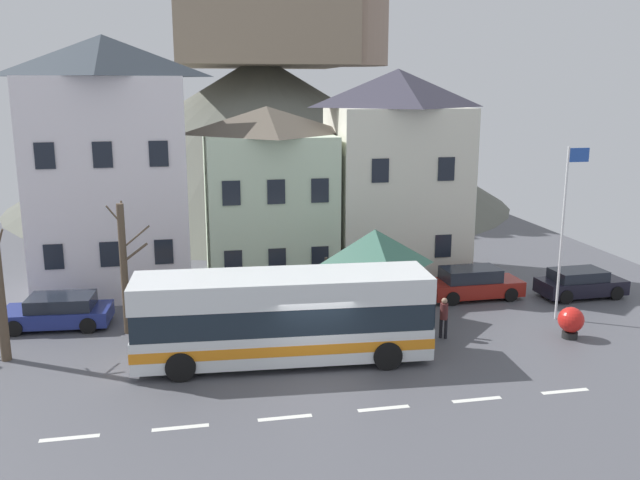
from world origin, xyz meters
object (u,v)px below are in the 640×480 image
object	(u,v)px
public_bench	(330,294)
flagpole	(565,221)
pedestrian_00	(444,315)
bare_tree_02	(124,267)
parked_car_01	(58,312)
hilltop_castle	(262,121)
pedestrian_01	(418,305)
parked_car_00	(473,283)
townhouse_01	(268,195)
transit_bus	(283,318)
harbour_buoy	(571,321)
townhouse_00	(110,167)
parked_car_02	(580,283)
bus_shelter	(375,248)
townhouse_02	(396,175)

from	to	relation	value
public_bench	flagpole	distance (m)	10.32
pedestrian_00	flagpole	world-z (taller)	flagpole
bare_tree_02	parked_car_01	bearing A→B (deg)	155.66
hilltop_castle	pedestrian_01	distance (m)	32.58
parked_car_00	pedestrian_01	world-z (taller)	pedestrian_01
townhouse_01	transit_bus	xyz separation A→B (m)	(-0.82, -10.61, -2.69)
parked_car_00	flagpole	size ratio (longest dim) A/B	0.60
bare_tree_02	flagpole	bearing A→B (deg)	-5.92
pedestrian_01	flagpole	xyz separation A→B (m)	(6.04, -0.23, 3.24)
transit_bus	bare_tree_02	bearing A→B (deg)	147.91
pedestrian_00	harbour_buoy	distance (m)	4.89
townhouse_00	harbour_buoy	distance (m)	20.95
parked_car_02	bare_tree_02	distance (m)	20.18
townhouse_00	harbour_buoy	xyz separation A→B (m)	(17.64, -10.05, -5.17)
pedestrian_01	public_bench	distance (m)	4.53
parked_car_00	harbour_buoy	size ratio (longest dim) A/B	3.48
transit_bus	bus_shelter	xyz separation A→B (m)	(4.24, 3.36, 1.54)
townhouse_02	public_bench	bearing A→B (deg)	-135.05
parked_car_02	flagpole	bearing A→B (deg)	-137.27
parked_car_00	public_bench	xyz separation A→B (m)	(-6.60, 0.37, -0.22)
parked_car_00	bare_tree_02	size ratio (longest dim) A/B	0.83
parked_car_01	pedestrian_01	xyz separation A→B (m)	(14.19, -2.84, 0.26)
pedestrian_01	public_bench	bearing A→B (deg)	129.39
townhouse_02	pedestrian_00	xyz separation A→B (m)	(-0.88, -9.16, -4.21)
transit_bus	parked_car_00	bearing A→B (deg)	33.48
parked_car_01	public_bench	xyz separation A→B (m)	(11.32, 0.65, -0.17)
parked_car_01	pedestrian_01	bearing A→B (deg)	172.90
transit_bus	parked_car_02	world-z (taller)	transit_bus
flagpole	harbour_buoy	bearing A→B (deg)	-108.44
transit_bus	hilltop_castle	bearing A→B (deg)	87.95
bus_shelter	parked_car_00	size ratio (longest dim) A/B	0.91
public_bench	townhouse_01	bearing A→B (deg)	114.28
bus_shelter	parked_car_02	distance (m)	10.63
parked_car_01	townhouse_01	bearing A→B (deg)	-145.51
townhouse_01	transit_bus	distance (m)	10.98
bus_shelter	public_bench	size ratio (longest dim) A/B	2.31
flagpole	bare_tree_02	size ratio (longest dim) A/B	1.39
bare_tree_02	bus_shelter	bearing A→B (deg)	-3.65
transit_bus	bus_shelter	world-z (taller)	bus_shelter
townhouse_00	parked_car_00	size ratio (longest dim) A/B	2.74
pedestrian_00	flagpole	xyz separation A→B (m)	(5.50, 1.17, 3.20)
pedestrian_01	flagpole	bearing A→B (deg)	-2.18
parked_car_01	pedestrian_00	world-z (taller)	pedestrian_00
hilltop_castle	flagpole	xyz separation A→B (m)	(8.56, -32.20, -2.52)
pedestrian_01	townhouse_02	bearing A→B (deg)	79.66
public_bench	flagpole	bearing A→B (deg)	-22.67
harbour_buoy	pedestrian_01	bearing A→B (deg)	156.19
townhouse_01	bare_tree_02	xyz separation A→B (m)	(-6.40, -6.63, -1.60)
transit_bus	parked_car_00	xyz separation A→B (m)	(9.55, 5.53, -0.90)
public_bench	parked_car_02	bearing A→B (deg)	-5.58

